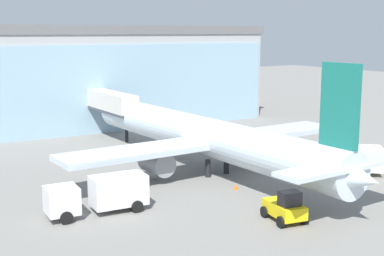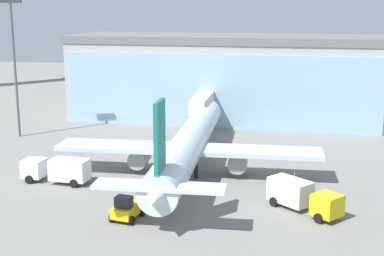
% 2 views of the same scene
% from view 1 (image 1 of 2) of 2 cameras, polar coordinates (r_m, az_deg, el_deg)
% --- Properties ---
extents(ground, '(240.00, 240.00, 0.00)m').
position_cam_1_polar(ground, '(46.81, 6.30, -5.97)').
color(ground, gray).
extents(terminal_building, '(51.60, 18.59, 13.85)m').
position_cam_1_polar(terminal_building, '(77.23, -11.31, 5.53)').
color(terminal_building, '#A7A7A7').
rests_on(terminal_building, ground).
extents(jet_bridge, '(2.36, 14.88, 5.84)m').
position_cam_1_polar(jet_bridge, '(67.25, -9.42, 2.81)').
color(jet_bridge, beige).
rests_on(jet_bridge, ground).
extents(airplane, '(29.34, 39.86, 10.96)m').
position_cam_1_polar(airplane, '(50.30, 1.29, -0.89)').
color(airplane, silver).
rests_on(airplane, ground).
extents(catering_truck, '(7.48, 3.08, 2.65)m').
position_cam_1_polar(catering_truck, '(39.52, -9.71, -6.91)').
color(catering_truck, silver).
rests_on(catering_truck, ground).
extents(fuel_truck, '(6.92, 6.49, 2.65)m').
position_cam_1_polar(fuel_truck, '(51.82, 18.89, -3.20)').
color(fuel_truck, yellow).
rests_on(fuel_truck, ground).
extents(baggage_cart, '(2.11, 3.06, 1.50)m').
position_cam_1_polar(baggage_cart, '(54.81, 13.61, -3.25)').
color(baggage_cart, '#9E998C').
rests_on(baggage_cart, ground).
extents(pushback_tug, '(2.71, 3.49, 2.30)m').
position_cam_1_polar(pushback_tug, '(38.06, 9.93, -8.38)').
color(pushback_tug, yellow).
rests_on(pushback_tug, ground).
extents(safety_cone_nose, '(0.36, 0.36, 0.55)m').
position_cam_1_polar(safety_cone_nose, '(45.06, 4.68, -6.23)').
color(safety_cone_nose, orange).
rests_on(safety_cone_nose, ground).
extents(safety_cone_wingtip, '(0.36, 0.36, 0.55)m').
position_cam_1_polar(safety_cone_wingtip, '(57.05, 13.32, -2.95)').
color(safety_cone_wingtip, orange).
rests_on(safety_cone_wingtip, ground).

